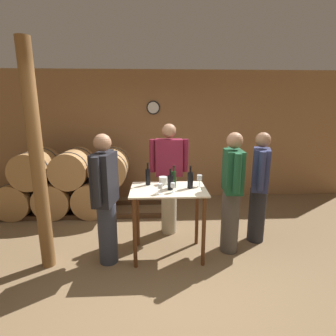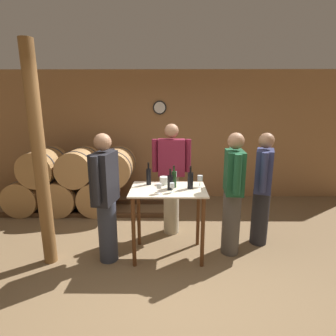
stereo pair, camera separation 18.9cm
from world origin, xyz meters
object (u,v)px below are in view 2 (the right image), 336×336
at_px(wooden_post, 39,160).
at_px(wine_bottle_center, 174,179).
at_px(wine_bottle_far_left, 148,176).
at_px(person_visitor_near_door, 262,187).
at_px(wine_bottle_left, 170,182).
at_px(wine_glass_near_center, 172,186).
at_px(person_visitor_with_scarf, 105,196).
at_px(wine_glass_near_left, 159,186).
at_px(wine_glass_near_right, 174,175).
at_px(person_host, 233,192).
at_px(person_visitor_bearded, 171,177).
at_px(ice_bucket, 163,181).
at_px(wine_bottle_right, 190,180).
at_px(wine_glass_far_side, 200,178).

height_order(wooden_post, wine_bottle_center, wooden_post).
xyz_separation_m(wine_bottle_far_left, person_visitor_near_door, (1.60, 0.15, -0.20)).
xyz_separation_m(wooden_post, wine_bottle_left, (1.57, 0.13, -0.31)).
distance_m(wine_glass_near_center, person_visitor_with_scarf, 0.84).
bearing_deg(wine_glass_near_center, wine_glass_near_left, -165.76).
height_order(wine_bottle_far_left, wine_glass_near_center, wine_bottle_far_left).
xyz_separation_m(wine_glass_near_right, person_host, (0.76, -0.20, -0.18)).
distance_m(wine_bottle_left, person_visitor_bearded, 0.71).
relative_size(ice_bucket, person_visitor_with_scarf, 0.07).
distance_m(person_visitor_with_scarf, person_visitor_bearded, 1.14).
bearing_deg(wine_bottle_right, wooden_post, -174.35).
bearing_deg(wine_glass_near_center, person_host, 15.15).
xyz_separation_m(wine_glass_near_center, person_visitor_with_scarf, (-0.83, 0.03, -0.15)).
bearing_deg(person_visitor_bearded, wine_glass_near_center, -89.63).
relative_size(wine_bottle_center, person_visitor_near_door, 0.18).
height_order(wine_bottle_right, wine_glass_far_side, wine_bottle_right).
bearing_deg(wine_glass_near_right, ice_bucket, -154.33).
distance_m(wine_bottle_center, wine_glass_near_center, 0.22).
bearing_deg(wine_bottle_right, wine_bottle_left, -169.54).
distance_m(wine_bottle_right, wine_glass_near_left, 0.44).
height_order(wine_bottle_left, wine_glass_near_center, wine_bottle_left).
bearing_deg(wine_glass_near_center, person_visitor_with_scarf, 177.89).
bearing_deg(person_host, wine_glass_near_left, -165.00).
distance_m(wine_bottle_far_left, wine_bottle_left, 0.37).
bearing_deg(wine_glass_far_side, wine_glass_near_right, 150.30).
xyz_separation_m(wine_bottle_right, wine_glass_near_center, (-0.24, -0.17, -0.03)).
bearing_deg(wine_bottle_left, wine_bottle_far_left, 143.64).
relative_size(person_host, person_visitor_bearded, 0.96).
bearing_deg(person_visitor_with_scarf, wine_bottle_far_left, 30.58).
height_order(wine_bottle_left, wine_glass_near_left, wine_bottle_left).
distance_m(wine_bottle_right, person_visitor_with_scarf, 1.09).
bearing_deg(wooden_post, wine_glass_near_center, 0.55).
bearing_deg(wine_glass_near_left, ice_bucket, 83.00).
bearing_deg(person_visitor_with_scarf, wine_bottle_center, 11.98).
distance_m(wine_bottle_far_left, wine_glass_near_center, 0.46).
bearing_deg(wooden_post, wine_bottle_far_left, 15.43).
relative_size(wine_bottle_left, wine_bottle_right, 0.91).
bearing_deg(wooden_post, person_visitor_with_scarf, 3.47).
distance_m(wine_bottle_left, person_visitor_near_door, 1.37).
bearing_deg(person_visitor_bearded, person_visitor_with_scarf, -136.33).
distance_m(wine_glass_near_center, person_visitor_bearded, 0.83).
relative_size(wooden_post, wine_glass_far_side, 17.23).
bearing_deg(wooden_post, person_host, 5.56).
xyz_separation_m(wine_glass_near_center, ice_bucket, (-0.11, 0.35, -0.04)).
height_order(wine_glass_near_right, person_visitor_with_scarf, person_visitor_with_scarf).
relative_size(wine_bottle_far_left, person_visitor_near_door, 0.19).
bearing_deg(wooden_post, wine_glass_near_left, -1.00).
relative_size(wine_bottle_left, person_visitor_bearded, 0.16).
height_order(ice_bucket, person_visitor_with_scarf, person_visitor_with_scarf).
height_order(wine_glass_near_left, wine_glass_near_right, wine_glass_near_right).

